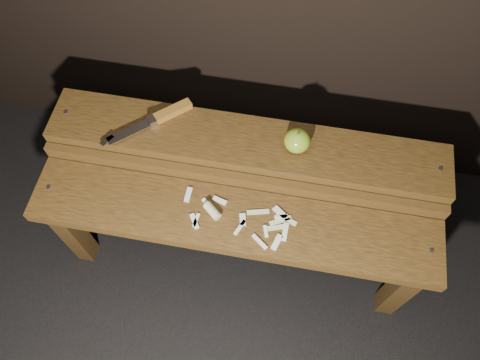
% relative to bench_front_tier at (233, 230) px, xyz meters
% --- Properties ---
extents(ground, '(60.00, 60.00, 0.00)m').
position_rel_bench_front_tier_xyz_m(ground, '(0.00, 0.06, -0.35)').
color(ground, black).
extents(bench_front_tier, '(1.20, 0.20, 0.42)m').
position_rel_bench_front_tier_xyz_m(bench_front_tier, '(0.00, 0.00, 0.00)').
color(bench_front_tier, '#34210D').
rests_on(bench_front_tier, ground).
extents(bench_rear_tier, '(1.20, 0.21, 0.50)m').
position_rel_bench_front_tier_xyz_m(bench_rear_tier, '(0.00, 0.23, 0.06)').
color(bench_rear_tier, '#34210D').
rests_on(bench_rear_tier, ground).
extents(apple, '(0.08, 0.08, 0.08)m').
position_rel_bench_front_tier_xyz_m(apple, '(0.15, 0.23, 0.18)').
color(apple, olive).
rests_on(apple, bench_rear_tier).
extents(knife, '(0.24, 0.21, 0.03)m').
position_rel_bench_front_tier_xyz_m(knife, '(-0.26, 0.26, 0.16)').
color(knife, brown).
rests_on(knife, bench_rear_tier).
extents(apple_scraps, '(0.34, 0.15, 0.03)m').
position_rel_bench_front_tier_xyz_m(apple_scraps, '(0.01, 0.01, 0.07)').
color(apple_scraps, beige).
rests_on(apple_scraps, bench_front_tier).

